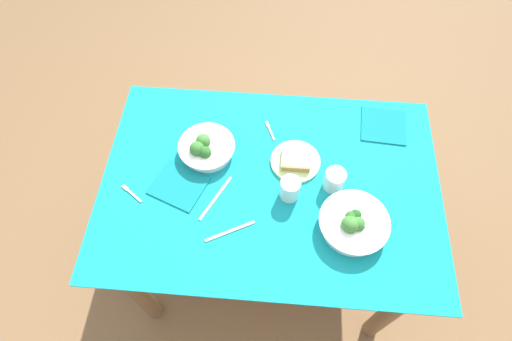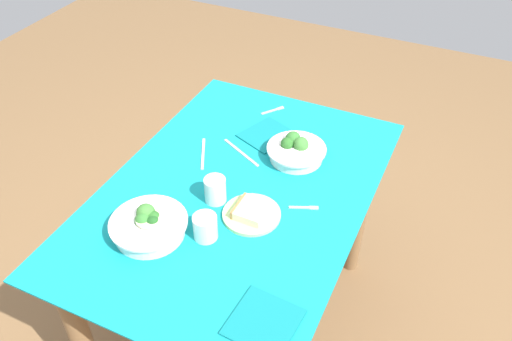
{
  "view_description": "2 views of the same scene",
  "coord_description": "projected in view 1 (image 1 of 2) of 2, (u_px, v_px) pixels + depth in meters",
  "views": [
    {
      "loc": [
        0.01,
        -0.74,
        2.09
      ],
      "look_at": [
        -0.05,
        0.03,
        0.81
      ],
      "focal_mm": 29.08,
      "sensor_mm": 36.0,
      "label": 1
    },
    {
      "loc": [
        1.16,
        0.61,
        1.96
      ],
      "look_at": [
        -0.08,
        0.03,
        0.81
      ],
      "focal_mm": 36.9,
      "sensor_mm": 36.0,
      "label": 2
    }
  ],
  "objects": [
    {
      "name": "fork_by_near_bowl",
      "position": [
        270.0,
        130.0,
        1.63
      ],
      "size": [
        0.05,
        0.09,
        0.0
      ],
      "rotation": [
        0.0,
        0.0,
        1.97
      ],
      "color": "#B7B7BC",
      "rests_on": "dining_table"
    },
    {
      "name": "napkin_folded_upper",
      "position": [
        179.0,
        185.0,
        1.5
      ],
      "size": [
        0.23,
        0.21,
        0.01
      ],
      "primitive_type": "cube",
      "rotation": [
        0.0,
        0.0,
        -0.38
      ],
      "color": "#0F777D",
      "rests_on": "dining_table"
    },
    {
      "name": "napkin_folded_lower",
      "position": [
        383.0,
        126.0,
        1.64
      ],
      "size": [
        0.18,
        0.18,
        0.01
      ],
      "primitive_type": "cube",
      "rotation": [
        0.0,
        0.0,
        -0.07
      ],
      "color": "#0F777D",
      "rests_on": "dining_table"
    },
    {
      "name": "table_knife_left",
      "position": [
        230.0,
        231.0,
        1.41
      ],
      "size": [
        0.17,
        0.09,
        0.0
      ],
      "primitive_type": "cube",
      "rotation": [
        0.0,
        0.0,
        0.48
      ],
      "color": "#B7B7BC",
      "rests_on": "dining_table"
    },
    {
      "name": "water_glass_center",
      "position": [
        334.0,
        180.0,
        1.47
      ],
      "size": [
        0.07,
        0.07,
        0.08
      ],
      "primitive_type": "cylinder",
      "color": "silver",
      "rests_on": "dining_table"
    },
    {
      "name": "dining_table",
      "position": [
        269.0,
        200.0,
        1.63
      ],
      "size": [
        1.23,
        0.85,
        0.78
      ],
      "color": "teal",
      "rests_on": "ground_plane"
    },
    {
      "name": "table_knife_right",
      "position": [
        216.0,
        198.0,
        1.48
      ],
      "size": [
        0.1,
        0.18,
        0.0
      ],
      "primitive_type": "cube",
      "rotation": [
        0.0,
        0.0,
        1.1
      ],
      "color": "#B7B7BC",
      "rests_on": "dining_table"
    },
    {
      "name": "broccoli_bowl_far",
      "position": [
        206.0,
        148.0,
        1.55
      ],
      "size": [
        0.21,
        0.21,
        0.09
      ],
      "color": "white",
      "rests_on": "dining_table"
    },
    {
      "name": "ground_plane",
      "position": [
        266.0,
        255.0,
        2.18
      ],
      "size": [
        6.0,
        6.0,
        0.0
      ],
      "primitive_type": "plane",
      "color": "brown"
    },
    {
      "name": "broccoli_bowl_near",
      "position": [
        353.0,
        224.0,
        1.39
      ],
      "size": [
        0.24,
        0.24,
        0.09
      ],
      "color": "white",
      "rests_on": "dining_table"
    },
    {
      "name": "water_glass_side",
      "position": [
        290.0,
        189.0,
        1.45
      ],
      "size": [
        0.07,
        0.07,
        0.09
      ],
      "primitive_type": "cylinder",
      "color": "silver",
      "rests_on": "dining_table"
    },
    {
      "name": "fork_by_far_bowl",
      "position": [
        131.0,
        193.0,
        1.49
      ],
      "size": [
        0.09,
        0.07,
        0.0
      ],
      "rotation": [
        0.0,
        0.0,
        2.51
      ],
      "color": "#B7B7BC",
      "rests_on": "dining_table"
    },
    {
      "name": "bread_side_plate",
      "position": [
        296.0,
        161.0,
        1.54
      ],
      "size": [
        0.19,
        0.19,
        0.04
      ],
      "color": "#B7D684",
      "rests_on": "dining_table"
    }
  ]
}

